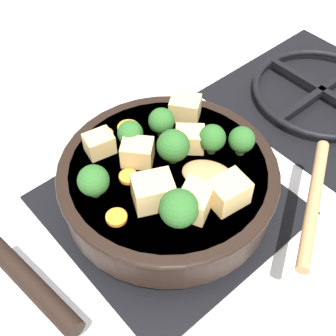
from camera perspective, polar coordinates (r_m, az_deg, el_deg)
The scene contains 23 objects.
ground_plane at distance 0.68m, azimuth 0.00°, elevation -4.69°, with size 2.40×2.40×0.00m, color silver.
front_burner_grate at distance 0.67m, azimuth 0.00°, elevation -4.09°, with size 0.31×0.31×0.03m.
rear_burner_grate at distance 0.88m, azimuth 18.08°, elevation 8.55°, with size 0.31×0.31×0.03m.
skillet_pan at distance 0.64m, azimuth -0.13°, elevation -1.64°, with size 0.30×0.39×0.06m.
wooden_spoon at distance 0.60m, azimuth 11.46°, elevation -2.43°, with size 0.22×0.20×0.02m.
tofu_cube_center_large at distance 0.68m, azimuth 2.09°, elevation 7.31°, with size 0.04×0.03×0.03m, color #DBB770.
tofu_cube_near_handle at distance 0.62m, azimuth -3.75°, elevation 1.91°, with size 0.04×0.03×0.03m, color #DBB770.
tofu_cube_east_chunk at distance 0.57m, azimuth -1.82°, elevation -2.90°, with size 0.05×0.04×0.04m, color #DBB770.
tofu_cube_west_chunk at distance 0.63m, azimuth 2.68°, elevation 3.53°, with size 0.04×0.03×0.03m, color #DBB770.
tofu_cube_back_piece at distance 0.57m, azimuth 7.38°, elevation -2.95°, with size 0.05×0.04×0.04m, color #DBB770.
tofu_cube_front_piece at distance 0.56m, azimuth 3.35°, elevation -4.02°, with size 0.04×0.04×0.04m, color #DBB770.
tofu_cube_mid_small at distance 0.63m, azimuth -8.37°, elevation 2.95°, with size 0.04×0.03×0.03m, color #DBB770.
broccoli_floret_near_spoon at distance 0.58m, azimuth -9.08°, elevation -1.55°, with size 0.04×0.04×0.05m.
broccoli_floret_center_top at distance 0.63m, azimuth -4.63°, elevation 4.20°, with size 0.04×0.04×0.04m.
broccoli_floret_east_rim at distance 0.63m, azimuth 8.97°, elevation 3.39°, with size 0.04×0.04×0.04m.
broccoli_floret_west_rim at distance 0.64m, azimuth -0.80°, elevation 5.72°, with size 0.04×0.04×0.04m.
broccoli_floret_north_edge at distance 0.62m, azimuth 5.41°, elevation 3.63°, with size 0.04×0.04×0.04m.
broccoli_floret_south_cluster at distance 0.54m, azimuth 1.35°, elevation -4.96°, with size 0.05×0.05×0.05m.
broccoli_floret_mid_floret at distance 0.61m, azimuth 0.63°, elevation 2.70°, with size 0.04×0.04×0.05m.
carrot_slice_orange_thin at distance 0.66m, azimuth -7.71°, elevation 4.08°, with size 0.02×0.02×0.01m, color orange.
carrot_slice_near_center at distance 0.67m, azimuth -4.86°, elevation 4.89°, with size 0.03×0.03×0.01m, color orange.
carrot_slice_edge_slice at distance 0.61m, azimuth -4.85°, elevation -1.06°, with size 0.02×0.02×0.01m, color orange.
carrot_slice_under_broccoli at distance 0.57m, azimuth -6.30°, elevation -6.00°, with size 0.03×0.03×0.01m, color orange.
Camera 1 is at (0.30, -0.27, 0.55)m, focal length 50.00 mm.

